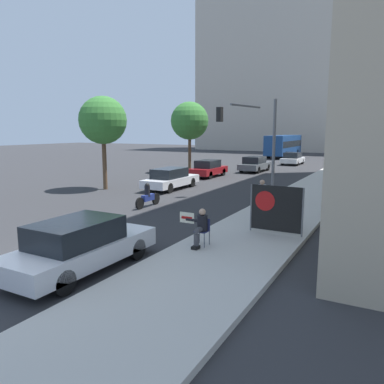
{
  "coord_description": "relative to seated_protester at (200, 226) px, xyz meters",
  "views": [
    {
      "loc": [
        8.0,
        -7.05,
        3.91
      ],
      "look_at": [
        0.89,
        6.01,
        1.44
      ],
      "focal_mm": 35.0,
      "sensor_mm": 36.0,
      "label": 1
    }
  ],
  "objects": [
    {
      "name": "ground_plane",
      "position": [
        -2.6,
        -3.44,
        -0.84
      ],
      "size": [
        160.0,
        160.0,
        0.0
      ],
      "primitive_type": "plane",
      "color": "#303033"
    },
    {
      "name": "sidewalk_curb",
      "position": [
        1.0,
        11.56,
        -0.75
      ],
      "size": [
        3.68,
        90.0,
        0.17
      ],
      "primitive_type": "cube",
      "color": "beige",
      "rests_on": "ground_plane"
    },
    {
      "name": "building_backdrop_far",
      "position": [
        -4.6,
        62.92,
        14.12
      ],
      "size": [
        52.0,
        12.0,
        29.92
      ],
      "color": "#BCB2A3",
      "rests_on": "ground_plane"
    },
    {
      "name": "seated_protester",
      "position": [
        0.0,
        0.0,
        0.0
      ],
      "size": [
        1.0,
        0.77,
        1.23
      ],
      "rotation": [
        0.0,
        0.0,
        0.02
      ],
      "color": "#474C56",
      "rests_on": "sidewalk_curb"
    },
    {
      "name": "pedestrian_behind",
      "position": [
        0.53,
        4.66,
        0.18
      ],
      "size": [
        0.34,
        0.34,
        1.67
      ],
      "rotation": [
        0.0,
        0.0,
        3.07
      ],
      "color": "black",
      "rests_on": "sidewalk_curb"
    },
    {
      "name": "protest_banner",
      "position": [
        1.73,
        2.6,
        0.27
      ],
      "size": [
        1.96,
        0.06,
        1.76
      ],
      "color": "slate",
      "rests_on": "sidewalk_curb"
    },
    {
      "name": "traffic_light_pole",
      "position": [
        -1.71,
        9.43,
        3.0
      ],
      "size": [
        3.63,
        3.4,
        5.35
      ],
      "color": "slate",
      "rests_on": "sidewalk_curb"
    },
    {
      "name": "parked_car_curbside",
      "position": [
        -2.16,
        -3.16,
        -0.1
      ],
      "size": [
        1.86,
        4.65,
        1.47
      ],
      "color": "silver",
      "rests_on": "ground_plane"
    },
    {
      "name": "car_on_road_nearest",
      "position": [
        -7.68,
        10.55,
        -0.12
      ],
      "size": [
        1.76,
        4.77,
        1.41
      ],
      "color": "silver",
      "rests_on": "ground_plane"
    },
    {
      "name": "car_on_road_midblock",
      "position": [
        -8.39,
        17.71,
        -0.12
      ],
      "size": [
        1.71,
        4.23,
        1.43
      ],
      "color": "maroon",
      "rests_on": "ground_plane"
    },
    {
      "name": "car_on_road_distant",
      "position": [
        -6.3,
        23.48,
        -0.11
      ],
      "size": [
        1.82,
        4.67,
        1.44
      ],
      "color": "#565B60",
      "rests_on": "ground_plane"
    },
    {
      "name": "car_on_road_far_lane",
      "position": [
        -4.91,
        32.44,
        -0.13
      ],
      "size": [
        1.87,
        4.21,
        1.4
      ],
      "color": "white",
      "rests_on": "ground_plane"
    },
    {
      "name": "city_bus_on_road",
      "position": [
        -9.02,
        43.82,
        0.97
      ],
      "size": [
        2.61,
        10.93,
        3.14
      ],
      "color": "navy",
      "rests_on": "ground_plane"
    },
    {
      "name": "motorcycle_on_road",
      "position": [
        -5.63,
        5.02,
        -0.3
      ],
      "size": [
        0.28,
        2.03,
        1.24
      ],
      "color": "navy",
      "rests_on": "ground_plane"
    },
    {
      "name": "street_tree_near_curb",
      "position": [
        -11.49,
        8.42,
        3.68
      ],
      "size": [
        3.1,
        3.1,
        6.09
      ],
      "color": "brown",
      "rests_on": "ground_plane"
    },
    {
      "name": "street_tree_midblock",
      "position": [
        -11.48,
        20.05,
        3.89
      ],
      "size": [
        3.46,
        3.46,
        6.48
      ],
      "color": "brown",
      "rests_on": "ground_plane"
    }
  ]
}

